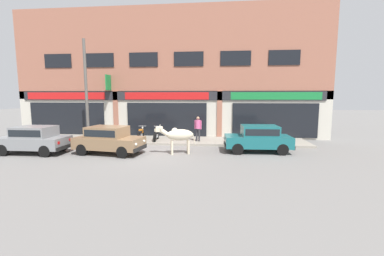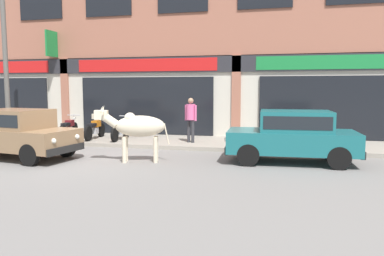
{
  "view_description": "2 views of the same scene",
  "coord_description": "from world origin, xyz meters",
  "px_view_note": "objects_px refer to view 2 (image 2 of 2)",
  "views": [
    {
      "loc": [
        3.78,
        -13.15,
        3.07
      ],
      "look_at": [
        2.3,
        1.0,
        1.27
      ],
      "focal_mm": 24.0,
      "sensor_mm": 36.0,
      "label": 1
    },
    {
      "loc": [
        5.65,
        -9.79,
        2.08
      ],
      "look_at": [
        3.03,
        1.0,
        0.9
      ],
      "focal_mm": 35.0,
      "sensor_mm": 36.0,
      "label": 2
    }
  ],
  "objects_px": {
    "car_2": "(17,131)",
    "utility_pole": "(5,54)",
    "motorcycle_1": "(95,129)",
    "motorcycle_2": "(121,130)",
    "car_0": "(293,134)",
    "cow": "(137,127)",
    "pedestrian": "(191,115)",
    "motorcycle_0": "(69,128)"
  },
  "relations": [
    {
      "from": "car_2",
      "to": "motorcycle_0",
      "type": "bearing_deg",
      "value": 98.09
    },
    {
      "from": "pedestrian",
      "to": "cow",
      "type": "bearing_deg",
      "value": -103.9
    },
    {
      "from": "car_2",
      "to": "motorcycle_2",
      "type": "bearing_deg",
      "value": 64.9
    },
    {
      "from": "car_2",
      "to": "utility_pole",
      "type": "distance_m",
      "value": 4.62
    },
    {
      "from": "car_0",
      "to": "motorcycle_0",
      "type": "bearing_deg",
      "value": 164.67
    },
    {
      "from": "car_2",
      "to": "utility_pole",
      "type": "bearing_deg",
      "value": 132.92
    },
    {
      "from": "motorcycle_0",
      "to": "car_2",
      "type": "bearing_deg",
      "value": -81.91
    },
    {
      "from": "motorcycle_1",
      "to": "pedestrian",
      "type": "xyz_separation_m",
      "value": [
        3.83,
        -0.08,
        0.6
      ]
    },
    {
      "from": "car_2",
      "to": "motorcycle_1",
      "type": "relative_size",
      "value": 2.07
    },
    {
      "from": "motorcycle_1",
      "to": "utility_pole",
      "type": "distance_m",
      "value": 4.38
    },
    {
      "from": "utility_pole",
      "to": "motorcycle_0",
      "type": "bearing_deg",
      "value": 19.25
    },
    {
      "from": "car_0",
      "to": "motorcycle_2",
      "type": "distance_m",
      "value": 6.69
    },
    {
      "from": "motorcycle_1",
      "to": "utility_pole",
      "type": "bearing_deg",
      "value": -167.07
    },
    {
      "from": "cow",
      "to": "car_0",
      "type": "relative_size",
      "value": 0.57
    },
    {
      "from": "motorcycle_1",
      "to": "motorcycle_2",
      "type": "bearing_deg",
      "value": 1.26
    },
    {
      "from": "car_0",
      "to": "car_2",
      "type": "distance_m",
      "value": 8.03
    },
    {
      "from": "car_2",
      "to": "pedestrian",
      "type": "height_order",
      "value": "pedestrian"
    },
    {
      "from": "pedestrian",
      "to": "utility_pole",
      "type": "xyz_separation_m",
      "value": [
        -7.08,
        -0.66,
        2.24
      ]
    },
    {
      "from": "car_0",
      "to": "pedestrian",
      "type": "xyz_separation_m",
      "value": [
        -3.48,
        2.24,
        0.31
      ]
    },
    {
      "from": "motorcycle_1",
      "to": "motorcycle_2",
      "type": "relative_size",
      "value": 1.0
    },
    {
      "from": "motorcycle_0",
      "to": "motorcycle_1",
      "type": "xyz_separation_m",
      "value": [
        1.13,
        0.01,
        0.0
      ]
    },
    {
      "from": "cow",
      "to": "motorcycle_0",
      "type": "relative_size",
      "value": 1.17
    },
    {
      "from": "car_0",
      "to": "motorcycle_2",
      "type": "relative_size",
      "value": 2.02
    },
    {
      "from": "car_2",
      "to": "utility_pole",
      "type": "relative_size",
      "value": 0.58
    },
    {
      "from": "motorcycle_1",
      "to": "motorcycle_2",
      "type": "distance_m",
      "value": 1.06
    },
    {
      "from": "motorcycle_0",
      "to": "motorcycle_2",
      "type": "xyz_separation_m",
      "value": [
        2.19,
        0.03,
        0.0
      ]
    },
    {
      "from": "cow",
      "to": "car_0",
      "type": "distance_m",
      "value": 4.38
    },
    {
      "from": "motorcycle_1",
      "to": "motorcycle_2",
      "type": "height_order",
      "value": "same"
    },
    {
      "from": "cow",
      "to": "pedestrian",
      "type": "distance_m",
      "value": 3.27
    },
    {
      "from": "motorcycle_0",
      "to": "utility_pole",
      "type": "height_order",
      "value": "utility_pole"
    },
    {
      "from": "motorcycle_1",
      "to": "car_0",
      "type": "bearing_deg",
      "value": -17.6
    },
    {
      "from": "motorcycle_2",
      "to": "motorcycle_1",
      "type": "bearing_deg",
      "value": -178.74
    },
    {
      "from": "car_0",
      "to": "utility_pole",
      "type": "distance_m",
      "value": 10.98
    },
    {
      "from": "utility_pole",
      "to": "pedestrian",
      "type": "bearing_deg",
      "value": 5.36
    },
    {
      "from": "cow",
      "to": "motorcycle_1",
      "type": "height_order",
      "value": "cow"
    },
    {
      "from": "pedestrian",
      "to": "motorcycle_0",
      "type": "bearing_deg",
      "value": 179.13
    },
    {
      "from": "motorcycle_1",
      "to": "utility_pole",
      "type": "xyz_separation_m",
      "value": [
        -3.25,
        -0.75,
        2.84
      ]
    },
    {
      "from": "motorcycle_1",
      "to": "cow",
      "type": "bearing_deg",
      "value": -46.94
    },
    {
      "from": "motorcycle_1",
      "to": "utility_pole",
      "type": "relative_size",
      "value": 0.28
    },
    {
      "from": "utility_pole",
      "to": "car_2",
      "type": "bearing_deg",
      "value": -47.08
    },
    {
      "from": "motorcycle_2",
      "to": "cow",
      "type": "bearing_deg",
      "value": -58.83
    },
    {
      "from": "cow",
      "to": "motorcycle_1",
      "type": "bearing_deg",
      "value": 133.06
    }
  ]
}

